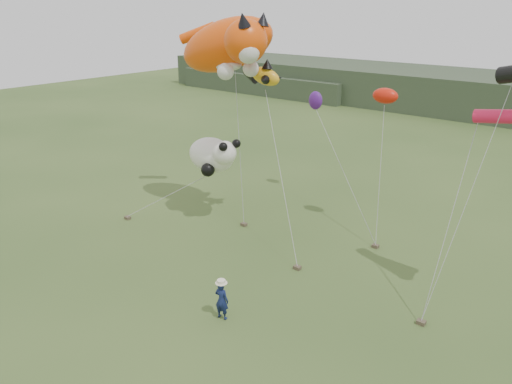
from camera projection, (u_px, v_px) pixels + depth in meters
ground at (220, 311)px, 19.07m from camera, size 120.00×120.00×0.00m
headland at (488, 96)px, 52.59m from camera, size 90.00×13.00×4.00m
festival_attendant at (222, 300)px, 18.37m from camera, size 0.61×0.45×1.53m
sandbag_anchors at (281, 250)px, 23.56m from camera, size 16.47×5.70×0.16m
cat_kite at (230, 45)px, 24.20m from camera, size 7.11×3.79×3.88m
fish_kite at (259, 75)px, 24.59m from camera, size 2.67×1.74×1.41m
panda_kite at (213, 155)px, 26.24m from camera, size 3.25×2.10×2.02m
misc_kites at (351, 98)px, 25.90m from camera, size 6.46×3.03×2.07m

